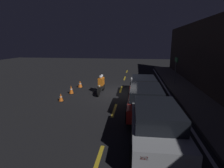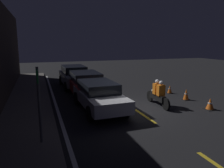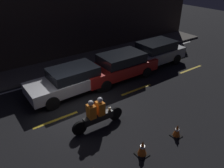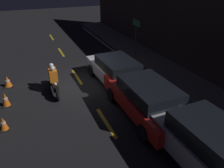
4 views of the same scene
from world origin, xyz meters
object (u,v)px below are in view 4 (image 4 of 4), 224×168
object	(u,v)px
sedan_white	(116,70)
motorcycle	(54,79)
taxi_red	(146,98)
traffic_cone_mid	(6,100)
traffic_cone_far	(4,124)
traffic_cone_near	(8,82)
hatchback_silver	(207,144)
shop_sign	(136,30)

from	to	relation	value
sedan_white	motorcycle	bearing A→B (deg)	82.02
taxi_red	traffic_cone_mid	world-z (taller)	taxi_red
sedan_white	taxi_red	world-z (taller)	taxi_red
taxi_red	traffic_cone_far	world-z (taller)	taxi_red
sedan_white	traffic_cone_mid	xyz separation A→B (m)	(0.18, -5.23, -0.44)
sedan_white	traffic_cone_far	world-z (taller)	sedan_white
traffic_cone_near	traffic_cone_far	world-z (taller)	traffic_cone_near
traffic_cone_far	hatchback_silver	bearing A→B (deg)	53.28
motorcycle	traffic_cone_near	size ratio (longest dim) A/B	4.03
motorcycle	shop_sign	bearing A→B (deg)	116.67
sedan_white	hatchback_silver	bearing A→B (deg)	-179.59
sedan_white	traffic_cone_near	world-z (taller)	sedan_white
traffic_cone_near	traffic_cone_mid	distance (m)	1.92
taxi_red	motorcycle	distance (m)	4.54
hatchback_silver	traffic_cone_mid	xyz separation A→B (m)	(-5.82, -5.45, -0.51)
motorcycle	taxi_red	bearing A→B (deg)	43.83
hatchback_silver	shop_sign	size ratio (longest dim) A/B	1.81
taxi_red	sedan_white	bearing A→B (deg)	-0.27
traffic_cone_mid	taxi_red	bearing A→B (deg)	61.54
sedan_white	taxi_red	distance (m)	3.00
hatchback_silver	taxi_red	bearing A→B (deg)	2.94
motorcycle	shop_sign	size ratio (longest dim) A/B	0.96
motorcycle	traffic_cone_mid	size ratio (longest dim) A/B	3.61
traffic_cone_mid	shop_sign	distance (m)	8.78
traffic_cone_far	shop_sign	size ratio (longest dim) A/B	0.22
taxi_red	hatchback_silver	distance (m)	3.00
hatchback_silver	traffic_cone_mid	size ratio (longest dim) A/B	6.86
traffic_cone_far	shop_sign	bearing A→B (deg)	121.91
traffic_cone_mid	motorcycle	bearing A→B (deg)	103.63
traffic_cone_near	shop_sign	distance (m)	8.21
sedan_white	traffic_cone_far	xyz separation A→B (m)	(1.90, -5.28, -0.48)
taxi_red	shop_sign	distance (m)	6.80
hatchback_silver	traffic_cone_near	xyz separation A→B (m)	(-7.74, -5.39, -0.54)
motorcycle	traffic_cone_mid	world-z (taller)	motorcycle
sedan_white	traffic_cone_far	distance (m)	5.63
traffic_cone_mid	shop_sign	bearing A→B (deg)	112.35
traffic_cone_mid	traffic_cone_far	world-z (taller)	traffic_cone_mid
motorcycle	shop_sign	world-z (taller)	shop_sign
traffic_cone_near	motorcycle	bearing A→B (deg)	56.30
motorcycle	traffic_cone_far	xyz separation A→B (m)	(2.24, -2.20, -0.38)
taxi_red	traffic_cone_near	xyz separation A→B (m)	(-4.74, -5.16, -0.49)
shop_sign	motorcycle	bearing A→B (deg)	-64.67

